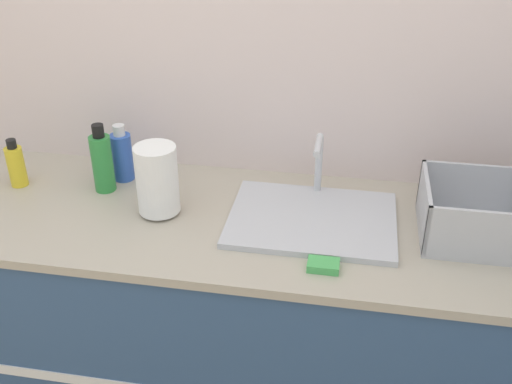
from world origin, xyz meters
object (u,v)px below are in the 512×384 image
object	(u,v)px
sink	(312,217)
bottle_yellow	(16,165)
bottle_green	(102,162)
dish_rack	(474,218)
bottle_blue	(122,156)
paper_towel_roll	(157,180)

from	to	relation	value
sink	bottle_yellow	xyz separation A→B (m)	(-1.04, 0.06, 0.06)
bottle_green	sink	bearing A→B (deg)	-6.37
sink	dish_rack	bearing A→B (deg)	0.50
sink	bottle_green	distance (m)	0.74
dish_rack	bottle_yellow	xyz separation A→B (m)	(-1.53, 0.06, 0.01)
bottle_blue	bottle_green	bearing A→B (deg)	-111.46
bottle_yellow	bottle_blue	distance (m)	0.36
bottle_green	bottle_yellow	world-z (taller)	bottle_green
paper_towel_roll	dish_rack	world-z (taller)	paper_towel_roll
sink	bottle_green	xyz separation A→B (m)	(-0.73, 0.08, 0.09)
bottle_yellow	bottle_blue	xyz separation A→B (m)	(0.35, 0.11, 0.01)
dish_rack	bottle_yellow	bearing A→B (deg)	177.90
paper_towel_roll	dish_rack	xyz separation A→B (m)	(0.98, 0.04, -0.06)
sink	bottle_yellow	size ratio (longest dim) A/B	3.01
sink	bottle_yellow	distance (m)	1.05
dish_rack	bottle_yellow	world-z (taller)	bottle_yellow
bottle_green	bottle_blue	size ratio (longest dim) A/B	1.18
bottle_green	paper_towel_roll	bearing A→B (deg)	-26.11
bottle_green	bottle_yellow	bearing A→B (deg)	-176.16
bottle_green	bottle_blue	distance (m)	0.10
sink	dish_rack	size ratio (longest dim) A/B	1.67
bottle_green	bottle_blue	bearing A→B (deg)	68.54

